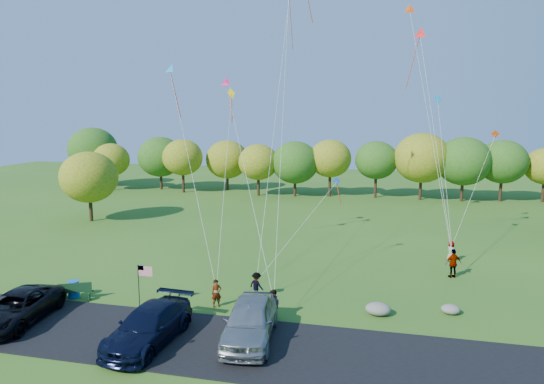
{
  "coord_description": "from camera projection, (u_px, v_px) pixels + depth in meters",
  "views": [
    {
      "loc": [
        6.26,
        -23.93,
        10.57
      ],
      "look_at": [
        -0.7,
        6.0,
        5.6
      ],
      "focal_mm": 32.0,
      "sensor_mm": 36.0,
      "label": 1
    }
  ],
  "objects": [
    {
      "name": "boulder_near",
      "position": [
        378.0,
        309.0,
        25.68
      ],
      "size": [
        1.35,
        1.06,
        0.67
      ],
      "primitive_type": "ellipsoid",
      "color": "gray",
      "rests_on": "ground"
    },
    {
      "name": "ground",
      "position": [
        259.0,
        312.0,
        26.1
      ],
      "size": [
        140.0,
        140.0,
        0.0
      ],
      "primitive_type": "plane",
      "color": "#2F5D1A",
      "rests_on": "ground"
    },
    {
      "name": "flyer_d",
      "position": [
        453.0,
        263.0,
        31.49
      ],
      "size": [
        1.21,
        0.88,
        1.91
      ],
      "primitive_type": "imported",
      "rotation": [
        0.0,
        0.0,
        3.56
      ],
      "color": "#4C4C59",
      "rests_on": "ground"
    },
    {
      "name": "asphalt_lane",
      "position": [
        238.0,
        346.0,
        22.25
      ],
      "size": [
        44.0,
        6.0,
        0.06
      ],
      "primitive_type": "cube",
      "color": "black",
      "rests_on": "ground"
    },
    {
      "name": "minivan_silver",
      "position": [
        250.0,
        320.0,
        22.66
      ],
      "size": [
        2.88,
        5.81,
        1.9
      ],
      "primitive_type": "imported",
      "rotation": [
        0.0,
        0.0,
        0.12
      ],
      "color": "#8F9399",
      "rests_on": "asphalt_lane"
    },
    {
      "name": "park_bench",
      "position": [
        76.0,
        291.0,
        27.77
      ],
      "size": [
        1.81,
        1.05,
        1.02
      ],
      "rotation": [
        0.0,
        0.0,
        0.43
      ],
      "color": "#153B1C",
      "rests_on": "ground"
    },
    {
      "name": "treeline",
      "position": [
        343.0,
        160.0,
        59.81
      ],
      "size": [
        75.86,
        28.38,
        8.63
      ],
      "color": "#3B2615",
      "rests_on": "ground"
    },
    {
      "name": "flag_assembly",
      "position": [
        142.0,
        276.0,
        26.64
      ],
      "size": [
        0.88,
        0.57,
        2.37
      ],
      "color": "black",
      "rests_on": "ground"
    },
    {
      "name": "flyer_b",
      "position": [
        274.0,
        304.0,
        25.18
      ],
      "size": [
        0.96,
        0.92,
        1.55
      ],
      "primitive_type": "imported",
      "rotation": [
        0.0,
        0.0,
        -0.63
      ],
      "color": "#4C4C59",
      "rests_on": "ground"
    },
    {
      "name": "kites_aloft",
      "position": [
        307.0,
        14.0,
        34.98
      ],
      "size": [
        22.53,
        12.12,
        17.91
      ],
      "color": "#F25A1A",
      "rests_on": "ground"
    },
    {
      "name": "trash_barrel",
      "position": [
        74.0,
        289.0,
        28.17
      ],
      "size": [
        0.65,
        0.65,
        0.98
      ],
      "primitive_type": "cylinder",
      "color": "blue",
      "rests_on": "ground"
    },
    {
      "name": "minivan_dark",
      "position": [
        17.0,
        308.0,
        24.56
      ],
      "size": [
        3.21,
        5.85,
        1.55
      ],
      "primitive_type": "imported",
      "rotation": [
        0.0,
        0.0,
        0.12
      ],
      "color": "black",
      "rests_on": "asphalt_lane"
    },
    {
      "name": "flyer_e",
      "position": [
        451.0,
        251.0,
        34.9
      ],
      "size": [
        0.82,
        0.89,
        1.53
      ],
      "primitive_type": "imported",
      "rotation": [
        0.0,
        0.0,
        2.16
      ],
      "color": "#4C4C59",
      "rests_on": "ground"
    },
    {
      "name": "flyer_a",
      "position": [
        216.0,
        293.0,
        26.7
      ],
      "size": [
        0.68,
        0.63,
        1.56
      ],
      "primitive_type": "imported",
      "rotation": [
        0.0,
        0.0,
        0.59
      ],
      "color": "#4C4C59",
      "rests_on": "ground"
    },
    {
      "name": "minivan_navy",
      "position": [
        148.0,
        326.0,
        22.36
      ],
      "size": [
        2.68,
        5.83,
        1.65
      ],
      "primitive_type": "imported",
      "rotation": [
        0.0,
        0.0,
        -0.06
      ],
      "color": "black",
      "rests_on": "asphalt_lane"
    },
    {
      "name": "flyer_c",
      "position": [
        257.0,
        285.0,
        28.02
      ],
      "size": [
        1.13,
        0.93,
        1.53
      ],
      "primitive_type": "imported",
      "rotation": [
        0.0,
        0.0,
        2.7
      ],
      "color": "#4C4C59",
      "rests_on": "ground"
    },
    {
      "name": "boulder_far",
      "position": [
        451.0,
        309.0,
        25.84
      ],
      "size": [
        0.99,
        0.83,
        0.52
      ],
      "primitive_type": "ellipsoid",
      "color": "gray",
      "rests_on": "ground"
    }
  ]
}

